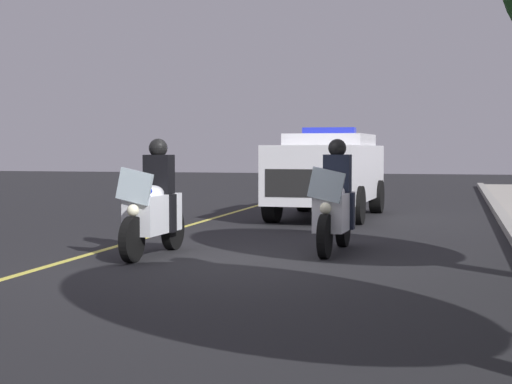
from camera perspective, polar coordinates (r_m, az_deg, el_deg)
name	(u,v)px	position (r m, az deg, el deg)	size (l,w,h in m)	color
ground_plane	(231,263)	(11.26, -1.79, -4.97)	(80.00, 80.00, 0.00)	black
lane_stripe_center	(78,257)	(12.06, -12.33, -4.48)	(48.00, 0.12, 0.01)	#E0D14C
police_motorcycle_lead_left	(154,208)	(12.02, -7.16, -1.13)	(2.14, 0.59, 1.72)	black
police_motorcycle_lead_right	(335,206)	(12.39, 5.53, -0.99)	(2.14, 0.59, 1.72)	black
police_suv	(328,171)	(18.61, 5.07, 1.50)	(4.98, 2.24, 2.05)	silver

